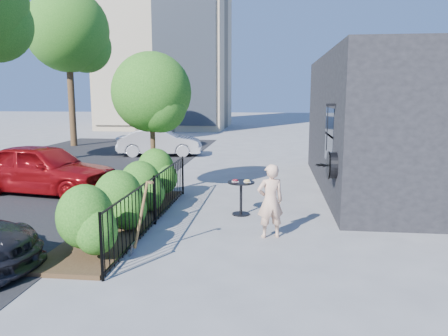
# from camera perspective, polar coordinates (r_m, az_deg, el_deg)

# --- Properties ---
(ground) EXTENTS (120.00, 120.00, 0.00)m
(ground) POSITION_cam_1_polar(r_m,az_deg,el_deg) (9.58, -0.21, -7.66)
(ground) COLOR gray
(ground) RESTS_ON ground
(shop_building) EXTENTS (6.22, 9.00, 4.00)m
(shop_building) POSITION_cam_1_polar(r_m,az_deg,el_deg) (14.31, 24.65, 5.36)
(shop_building) COLOR black
(shop_building) RESTS_ON ground
(fence) EXTENTS (0.05, 6.05, 1.10)m
(fence) POSITION_cam_1_polar(r_m,az_deg,el_deg) (9.71, -9.06, -4.10)
(fence) COLOR black
(fence) RESTS_ON ground
(planting_bed) EXTENTS (1.30, 6.00, 0.08)m
(planting_bed) POSITION_cam_1_polar(r_m,az_deg,el_deg) (10.06, -12.85, -6.82)
(planting_bed) COLOR #382616
(planting_bed) RESTS_ON ground
(shrubs) EXTENTS (1.10, 5.60, 1.24)m
(shrubs) POSITION_cam_1_polar(r_m,az_deg,el_deg) (9.95, -12.26, -3.05)
(shrubs) COLOR #155012
(shrubs) RESTS_ON ground
(patio_tree) EXTENTS (2.20, 2.20, 3.94)m
(patio_tree) POSITION_cam_1_polar(r_m,az_deg,el_deg) (12.30, -9.20, 9.12)
(patio_tree) COLOR #3F2B19
(patio_tree) RESTS_ON ground
(street) EXTENTS (9.00, 30.00, 0.01)m
(street) POSITION_cam_1_polar(r_m,az_deg,el_deg) (14.81, -26.69, -2.47)
(street) COLOR black
(street) RESTS_ON ground
(street_tree_far) EXTENTS (4.40, 4.40, 8.28)m
(street_tree_far) POSITION_cam_1_polar(r_m,az_deg,el_deg) (25.72, -19.63, 15.94)
(street_tree_far) COLOR #3F2B19
(street_tree_far) RESTS_ON ground
(cafe_table) EXTENTS (0.64, 0.64, 0.86)m
(cafe_table) POSITION_cam_1_polar(r_m,az_deg,el_deg) (10.36, 2.24, -3.14)
(cafe_table) COLOR black
(cafe_table) RESTS_ON ground
(woman) EXTENTS (0.63, 0.51, 1.49)m
(woman) POSITION_cam_1_polar(r_m,az_deg,el_deg) (8.75, 6.07, -4.31)
(woman) COLOR beige
(woman) RESTS_ON ground
(shovel) EXTENTS (0.46, 0.18, 1.39)m
(shovel) POSITION_cam_1_polar(r_m,az_deg,el_deg) (7.90, -10.99, -6.98)
(shovel) COLOR brown
(shovel) RESTS_ON ground
(car_red) EXTENTS (4.50, 2.42, 1.45)m
(car_red) POSITION_cam_1_polar(r_m,az_deg,el_deg) (13.62, -22.54, -0.07)
(car_red) COLOR maroon
(car_red) RESTS_ON ground
(car_silver) EXTENTS (4.01, 1.86, 1.27)m
(car_silver) POSITION_cam_1_polar(r_m,az_deg,el_deg) (20.59, -8.37, 3.36)
(car_silver) COLOR #B6B6BC
(car_silver) RESTS_ON ground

